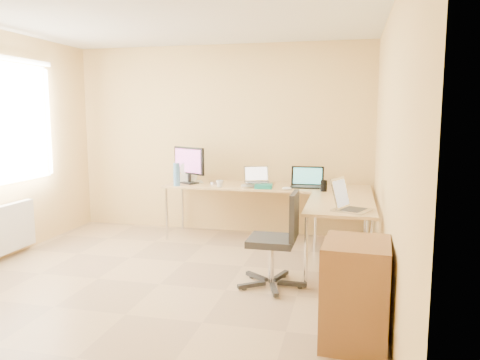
% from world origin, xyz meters
% --- Properties ---
extents(floor, '(4.50, 4.50, 0.00)m').
position_xyz_m(floor, '(0.00, 0.00, 0.00)').
color(floor, tan).
rests_on(floor, ground).
extents(ceiling, '(4.50, 4.50, 0.00)m').
position_xyz_m(ceiling, '(0.00, 0.00, 2.60)').
color(ceiling, white).
rests_on(ceiling, ground).
extents(wall_back, '(4.50, 0.00, 4.50)m').
position_xyz_m(wall_back, '(0.00, 2.25, 1.30)').
color(wall_back, '#E0BE75').
rests_on(wall_back, ground).
extents(wall_right, '(0.00, 4.50, 4.50)m').
position_xyz_m(wall_right, '(2.10, 0.00, 1.30)').
color(wall_right, '#E0BE75').
rests_on(wall_right, ground).
extents(desk_main, '(2.65, 0.70, 0.73)m').
position_xyz_m(desk_main, '(0.72, 1.85, 0.36)').
color(desk_main, tan).
rests_on(desk_main, ground).
extents(desk_return, '(0.70, 1.30, 0.73)m').
position_xyz_m(desk_return, '(1.70, 0.85, 0.36)').
color(desk_return, tan).
rests_on(desk_return, ground).
extents(monitor, '(0.59, 0.45, 0.49)m').
position_xyz_m(monitor, '(-0.32, 1.80, 0.98)').
color(monitor, black).
rests_on(monitor, desk_main).
extents(book_stack, '(0.25, 0.32, 0.05)m').
position_xyz_m(book_stack, '(0.72, 1.67, 0.75)').
color(book_stack, '#116A5D').
rests_on(book_stack, desk_main).
extents(laptop_center, '(0.40, 0.35, 0.21)m').
position_xyz_m(laptop_center, '(0.63, 1.73, 0.88)').
color(laptop_center, '#B2B2B2').
rests_on(laptop_center, desk_main).
extents(laptop_black, '(0.43, 0.32, 0.26)m').
position_xyz_m(laptop_black, '(1.26, 1.81, 0.86)').
color(laptop_black, black).
rests_on(laptop_black, desk_main).
extents(keyboard, '(0.41, 0.13, 0.02)m').
position_xyz_m(keyboard, '(0.62, 1.76, 0.74)').
color(keyboard, silver).
rests_on(keyboard, desk_main).
extents(mouse, '(0.12, 0.08, 0.04)m').
position_xyz_m(mouse, '(1.04, 1.55, 0.75)').
color(mouse, white).
rests_on(mouse, desk_main).
extents(mug, '(0.12, 0.12, 0.09)m').
position_xyz_m(mug, '(0.17, 1.58, 0.77)').
color(mug, silver).
rests_on(mug, desk_main).
extents(cd_stack, '(0.17, 0.17, 0.03)m').
position_xyz_m(cd_stack, '(0.03, 1.83, 0.75)').
color(cd_stack, silver).
rests_on(cd_stack, desk_main).
extents(water_bottle, '(0.11, 0.11, 0.30)m').
position_xyz_m(water_bottle, '(-0.40, 1.55, 0.88)').
color(water_bottle, '#528AC0').
rests_on(water_bottle, desk_main).
extents(papers, '(0.29, 0.33, 0.01)m').
position_xyz_m(papers, '(-0.28, 1.94, 0.73)').
color(papers, silver).
rests_on(papers, desk_main).
extents(white_box, '(0.27, 0.22, 0.09)m').
position_xyz_m(white_box, '(-0.40, 1.96, 0.77)').
color(white_box, white).
rests_on(white_box, desk_main).
extents(desk_fan, '(0.21, 0.21, 0.26)m').
position_xyz_m(desk_fan, '(-0.35, 1.87, 0.86)').
color(desk_fan, silver).
rests_on(desk_fan, desk_main).
extents(black_cup, '(0.10, 0.10, 0.13)m').
position_xyz_m(black_cup, '(1.48, 1.55, 0.80)').
color(black_cup, black).
rests_on(black_cup, desk_main).
extents(laptop_return, '(0.46, 0.42, 0.25)m').
position_xyz_m(laptop_return, '(1.81, 0.45, 0.85)').
color(laptop_return, silver).
rests_on(laptop_return, desk_return).
extents(office_chair, '(0.56, 0.56, 0.94)m').
position_xyz_m(office_chair, '(1.07, 0.21, 0.50)').
color(office_chair, '#262525').
rests_on(office_chair, ground).
extents(cabinet, '(0.50, 0.60, 0.79)m').
position_xyz_m(cabinet, '(1.85, -0.76, 0.36)').
color(cabinet, olive).
rests_on(cabinet, ground).
extents(radiator, '(0.09, 0.80, 0.55)m').
position_xyz_m(radiator, '(-2.03, 0.40, 0.35)').
color(radiator, white).
rests_on(radiator, ground).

